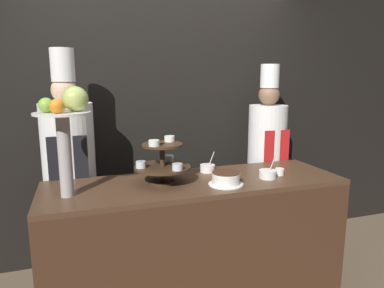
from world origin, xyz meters
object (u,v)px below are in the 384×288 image
chef_center_left (267,152)px  cake_round (226,179)px  fruit_pedestal (66,121)px  chef_left (69,163)px  serving_bowl_far (208,168)px  serving_bowl_near (268,174)px  tiered_stand (162,161)px  cup_white (279,172)px

chef_center_left → cake_round: bearing=-136.9°
fruit_pedestal → chef_left: chef_left is taller
chef_left → serving_bowl_far: bearing=-17.1°
serving_bowl_near → serving_bowl_far: size_ratio=1.02×
serving_bowl_near → chef_left: 1.52m
cake_round → serving_bowl_far: (0.00, 0.35, -0.01)m
tiered_stand → chef_center_left: (1.12, 0.50, -0.11)m
cake_round → fruit_pedestal: bearing=174.2°
tiered_stand → serving_bowl_near: 0.78m
serving_bowl_near → serving_bowl_far: (-0.36, 0.30, -0.00)m
cake_round → chef_left: size_ratio=0.13×
cake_round → cup_white: 0.50m
tiered_stand → serving_bowl_far: 0.46m
chef_left → chef_center_left: (1.74, 0.00, -0.03)m
cake_round → cup_white: cake_round is taller
cup_white → serving_bowl_far: serving_bowl_far is taller
serving_bowl_near → cake_round: bearing=-172.1°
tiered_stand → serving_bowl_far: size_ratio=2.47×
serving_bowl_far → fruit_pedestal: bearing=-166.2°
tiered_stand → serving_bowl_far: bearing=24.0°
fruit_pedestal → serving_bowl_near: 1.44m
cup_white → cake_round: bearing=-169.0°
fruit_pedestal → chef_center_left: chef_center_left is taller
chef_left → chef_center_left: 1.74m
tiered_stand → chef_left: size_ratio=0.21×
cake_round → chef_left: 1.23m
tiered_stand → chef_center_left: chef_center_left is taller
tiered_stand → chef_center_left: 1.23m
cake_round → tiered_stand: bearing=157.1°
serving_bowl_near → chef_center_left: chef_center_left is taller
serving_bowl_far → chef_center_left: 0.78m
cup_white → chef_left: 1.62m
serving_bowl_far → chef_center_left: chef_center_left is taller
cup_white → fruit_pedestal: bearing=179.7°
serving_bowl_near → serving_bowl_far: bearing=139.8°
serving_bowl_far → chef_left: 1.08m
cake_round → serving_bowl_far: size_ratio=1.52×
fruit_pedestal → serving_bowl_far: size_ratio=4.26×
cake_round → serving_bowl_far: bearing=90.0°
serving_bowl_near → chef_center_left: 0.71m
cup_white → chef_left: bearing=159.3°
cup_white → chef_center_left: (0.23, 0.57, 0.02)m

